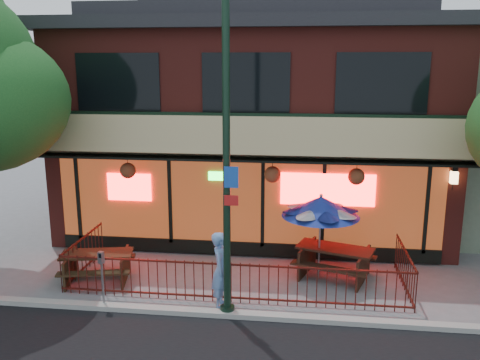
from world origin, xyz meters
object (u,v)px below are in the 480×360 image
object	(u,v)px
parking_meter_near	(102,270)
picnic_table_left	(97,262)
patio_umbrella	(321,206)
pedestrian	(221,270)
picnic_table_right	(335,258)
street_light	(227,178)

from	to	relation	value
parking_meter_near	picnic_table_left	bearing A→B (deg)	116.92
patio_umbrella	pedestrian	size ratio (longest dim) A/B	1.26
pedestrian	picnic_table_left	bearing A→B (deg)	73.88
patio_umbrella	picnic_table_left	bearing A→B (deg)	-170.95
picnic_table_right	patio_umbrella	size ratio (longest dim) A/B	1.01
picnic_table_left	picnic_table_right	size ratio (longest dim) A/B	0.88
picnic_table_right	pedestrian	size ratio (longest dim) A/B	1.28
street_light	picnic_table_left	world-z (taller)	street_light
picnic_table_left	parking_meter_near	world-z (taller)	parking_meter_near
picnic_table_right	street_light	bearing A→B (deg)	-136.35
patio_umbrella	pedestrian	distance (m)	3.17
street_light	parking_meter_near	size ratio (longest dim) A/B	5.16
patio_umbrella	pedestrian	bearing A→B (deg)	-139.50
pedestrian	street_light	bearing A→B (deg)	-151.10
patio_umbrella	picnic_table_right	bearing A→B (deg)	10.35
picnic_table_right	patio_umbrella	xyz separation A→B (m)	(-0.41, -0.08, 1.40)
pedestrian	parking_meter_near	size ratio (longest dim) A/B	1.33
street_light	picnic_table_left	bearing A→B (deg)	158.79
street_light	picnic_table_right	xyz separation A→B (m)	(2.49, 2.38, -2.60)
picnic_table_right	parking_meter_near	xyz separation A→B (m)	(-5.39, -2.37, 0.37)
street_light	picnic_table_right	world-z (taller)	street_light
street_light	pedestrian	bearing A→B (deg)	118.11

